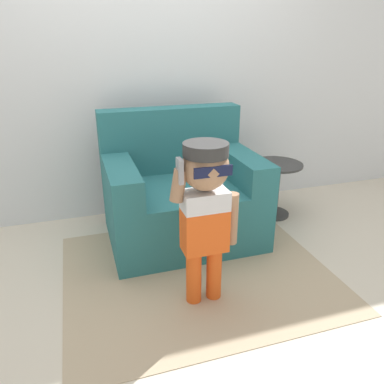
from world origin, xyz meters
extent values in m
plane|color=beige|center=(0.00, 0.00, 0.00)|extent=(10.00, 10.00, 0.00)
cube|color=silver|center=(0.00, 0.57, 1.30)|extent=(10.00, 0.05, 2.60)
cube|color=#286B70|center=(0.14, -0.07, 0.22)|extent=(1.12, 0.86, 0.45)
cube|color=#286B70|center=(0.14, 0.27, 0.71)|extent=(1.12, 0.18, 0.51)
cube|color=#286B70|center=(-0.32, -0.16, 0.55)|extent=(0.20, 0.68, 0.21)
cube|color=#286B70|center=(0.60, -0.16, 0.55)|extent=(0.20, 0.68, 0.21)
cylinder|color=#E05119|center=(-0.02, -0.83, 0.17)|extent=(0.09, 0.09, 0.34)
cylinder|color=#E05119|center=(0.11, -0.83, 0.17)|extent=(0.09, 0.09, 0.34)
cube|color=#E05119|center=(0.04, -0.83, 0.47)|extent=(0.25, 0.14, 0.25)
cube|color=silver|center=(0.04, -0.83, 0.65)|extent=(0.25, 0.14, 0.11)
sphere|color=#997051|center=(0.04, -0.83, 0.84)|extent=(0.25, 0.25, 0.25)
cylinder|color=#2D2D2D|center=(0.04, -0.83, 0.93)|extent=(0.24, 0.24, 0.07)
cube|color=#2D2D2D|center=(0.04, -0.72, 0.91)|extent=(0.14, 0.11, 0.01)
cube|color=#0F1433|center=(0.04, -0.95, 0.85)|extent=(0.20, 0.01, 0.06)
cylinder|color=#997051|center=(0.21, -0.83, 0.51)|extent=(0.07, 0.07, 0.31)
cylinder|color=#997051|center=(-0.10, -0.83, 0.75)|extent=(0.10, 0.07, 0.18)
cube|color=gray|center=(-0.10, -0.85, 0.84)|extent=(0.02, 0.07, 0.13)
cylinder|color=#333333|center=(1.02, 0.08, 0.01)|extent=(0.28, 0.28, 0.02)
cylinder|color=#333333|center=(1.02, 0.08, 0.23)|extent=(0.08, 0.08, 0.46)
cylinder|color=#333333|center=(1.02, 0.08, 0.47)|extent=(0.43, 0.43, 0.02)
cube|color=tan|center=(0.09, -0.56, 0.00)|extent=(1.73, 1.47, 0.01)
camera|label=1|loc=(-0.58, -2.58, 1.46)|focal=35.00mm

